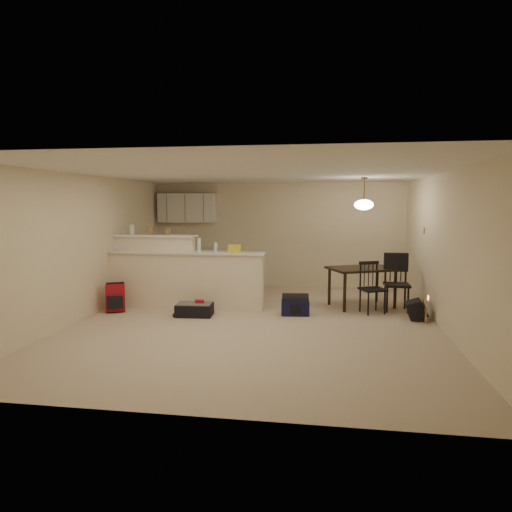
% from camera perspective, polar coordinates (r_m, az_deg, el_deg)
% --- Properties ---
extents(room, '(7.00, 7.02, 2.50)m').
position_cam_1_polar(room, '(7.59, -0.05, 0.89)').
color(room, beige).
rests_on(room, ground).
extents(breakfast_bar, '(3.08, 0.58, 1.39)m').
position_cam_1_polar(breakfast_bar, '(9.04, -10.18, -2.40)').
color(breakfast_bar, '#F8E7C9').
rests_on(breakfast_bar, ground).
extents(upper_cabinets, '(1.40, 0.34, 0.70)m').
position_cam_1_polar(upper_cabinets, '(11.30, -8.59, 5.97)').
color(upper_cabinets, white).
rests_on(upper_cabinets, room).
extents(kitchen_counter, '(1.80, 0.60, 0.90)m').
position_cam_1_polar(kitchen_counter, '(11.22, -7.69, -1.45)').
color(kitchen_counter, white).
rests_on(kitchen_counter, ground).
extents(thermostat, '(0.02, 0.12, 0.12)m').
position_cam_1_polar(thermostat, '(9.22, 20.20, 3.04)').
color(thermostat, beige).
rests_on(thermostat, room).
extents(jar, '(0.10, 0.10, 0.20)m').
position_cam_1_polar(jar, '(9.41, -15.26, 3.22)').
color(jar, silver).
rests_on(jar, breakfast_bar).
extents(cereal_box, '(0.10, 0.07, 0.16)m').
position_cam_1_polar(cereal_box, '(9.26, -13.03, 3.11)').
color(cereal_box, '#91714B').
rests_on(cereal_box, breakfast_bar).
extents(small_box, '(0.08, 0.06, 0.12)m').
position_cam_1_polar(small_box, '(9.14, -10.94, 2.99)').
color(small_box, '#91714B').
rests_on(small_box, breakfast_bar).
extents(bottle_a, '(0.07, 0.07, 0.26)m').
position_cam_1_polar(bottle_a, '(8.73, -7.12, 1.38)').
color(bottle_a, silver).
rests_on(bottle_a, breakfast_bar).
extents(bottle_b, '(0.06, 0.06, 0.18)m').
position_cam_1_polar(bottle_b, '(8.65, -5.06, 1.10)').
color(bottle_b, silver).
rests_on(bottle_b, breakfast_bar).
extents(bag_lump, '(0.22, 0.18, 0.14)m').
position_cam_1_polar(bag_lump, '(8.58, -2.72, 0.93)').
color(bag_lump, '#91714B').
rests_on(bag_lump, breakfast_bar).
extents(dining_table, '(1.46, 1.26, 0.77)m').
position_cam_1_polar(dining_table, '(9.08, 13.12, -2.00)').
color(dining_table, black).
rests_on(dining_table, ground).
extents(pendant_lamp, '(0.36, 0.36, 0.62)m').
position_cam_1_polar(pendant_lamp, '(8.98, 13.33, 6.32)').
color(pendant_lamp, brown).
rests_on(pendant_lamp, room).
extents(dining_chair_near, '(0.53, 0.52, 0.94)m').
position_cam_1_polar(dining_chair_near, '(8.62, 14.39, -3.87)').
color(dining_chair_near, black).
rests_on(dining_chair_near, ground).
extents(dining_chair_far, '(0.46, 0.44, 1.05)m').
position_cam_1_polar(dining_chair_far, '(8.91, 17.18, -3.26)').
color(dining_chair_far, black).
rests_on(dining_chair_far, ground).
extents(suitcase, '(0.67, 0.46, 0.22)m').
position_cam_1_polar(suitcase, '(8.30, -7.69, -6.68)').
color(suitcase, black).
rests_on(suitcase, ground).
extents(red_backpack, '(0.40, 0.33, 0.51)m').
position_cam_1_polar(red_backpack, '(8.91, -17.17, -5.03)').
color(red_backpack, maroon).
rests_on(red_backpack, ground).
extents(navy_duffel, '(0.52, 0.32, 0.27)m').
position_cam_1_polar(navy_duffel, '(8.31, 4.92, -6.44)').
color(navy_duffel, '#13133C').
rests_on(navy_duffel, ground).
extents(black_daypack, '(0.28, 0.39, 0.33)m').
position_cam_1_polar(black_daypack, '(8.43, 19.29, -6.40)').
color(black_daypack, black).
rests_on(black_daypack, ground).
extents(cardboard_sheet, '(0.05, 0.43, 0.33)m').
position_cam_1_polar(cardboard_sheet, '(8.38, 20.31, -6.50)').
color(cardboard_sheet, '#91714B').
rests_on(cardboard_sheet, ground).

